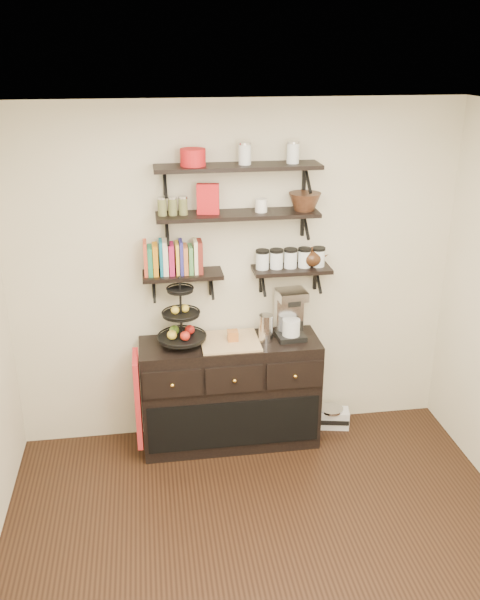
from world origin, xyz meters
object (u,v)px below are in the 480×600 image
object	(u,v)px
sideboard	(230,393)
coffee_maker	(290,315)
fruit_stand	(182,323)
radio	(331,417)

from	to	relation	value
sideboard	coffee_maker	bearing A→B (deg)	3.27
fruit_stand	coffee_maker	xyz separation A→B (m)	(0.85, 0.02, 0.01)
coffee_maker	radio	distance (m)	1.08
fruit_stand	coffee_maker	distance (m)	0.85
coffee_maker	radio	world-z (taller)	coffee_maker
fruit_stand	radio	bearing A→B (deg)	3.56
coffee_maker	radio	bearing A→B (deg)	3.12
sideboard	radio	size ratio (longest dim) A/B	4.36
fruit_stand	radio	xyz separation A→B (m)	(1.25, 0.08, -1.00)
fruit_stand	sideboard	bearing A→B (deg)	-0.64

